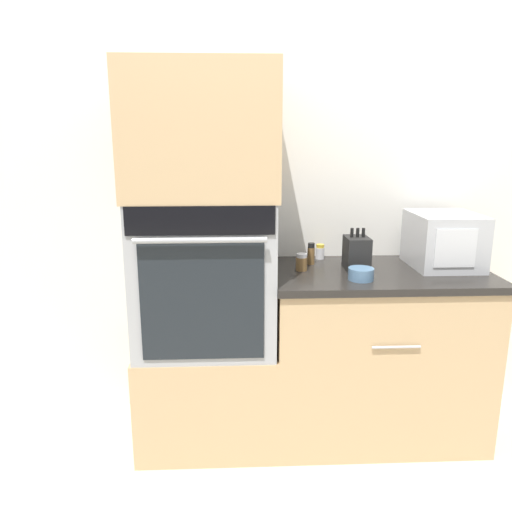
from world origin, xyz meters
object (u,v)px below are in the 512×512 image
Objects in this scene: microwave at (444,240)px; condiment_jar_near at (302,262)px; knife_block at (357,253)px; condiment_jar_far at (311,254)px; wall_oven at (206,271)px; condiment_jar_mid at (320,252)px; bowl at (361,274)px.

condiment_jar_near is at bearing -176.55° from microwave.
condiment_jar_near is (-0.27, -0.01, -0.04)m from knife_block.
condiment_jar_near is at bearing -119.00° from condiment_jar_far.
knife_block is at bearing 1.23° from condiment_jar_near.
knife_block is at bearing -175.20° from microwave.
microwave reaches higher than condiment_jar_near.
condiment_jar_far is (0.54, 0.14, 0.05)m from wall_oven.
wall_oven is at bearing -157.64° from condiment_jar_mid.
condiment_jar_far reaches higher than bowl.
knife_block is at bearing 2.02° from wall_oven.
bowl is 1.48× the size of condiment_jar_mid.
knife_block is 2.62× the size of condiment_jar_mid.
condiment_jar_mid is (-0.14, 0.22, -0.04)m from knife_block.
microwave is 0.67m from condiment_jar_far.
wall_oven reaches higher than microwave.
microwave is 1.75× the size of knife_block.
condiment_jar_near reaches higher than condiment_jar_mid.
wall_oven is 0.56m from condiment_jar_far.
microwave reaches higher than condiment_jar_mid.
knife_block is at bearing -57.22° from condiment_jar_mid.
knife_block is 0.27m from condiment_jar_mid.
bowl is at bearing -12.20° from wall_oven.
condiment_jar_mid is (-0.12, 0.40, 0.01)m from bowl.
condiment_jar_mid is (0.13, 0.23, -0.00)m from condiment_jar_near.
microwave is 0.73m from condiment_jar_near.
microwave reaches higher than bowl.
wall_oven is 9.06× the size of condiment_jar_mid.
wall_oven reaches higher than condiment_jar_near.
knife_block is 1.86× the size of condiment_jar_far.
bowl is 1.39× the size of condiment_jar_near.
condiment_jar_mid is 0.13m from condiment_jar_far.
condiment_jar_mid is at bearing 60.03° from condiment_jar_near.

